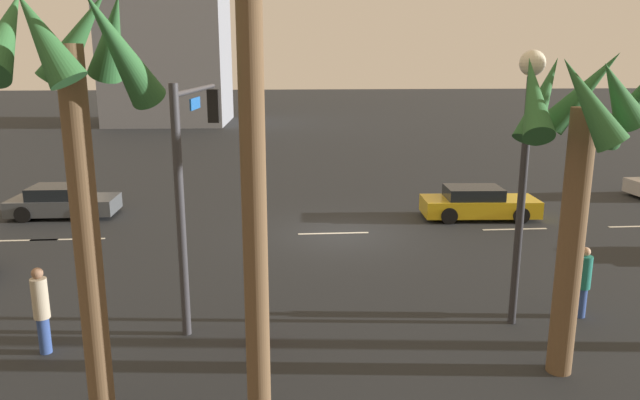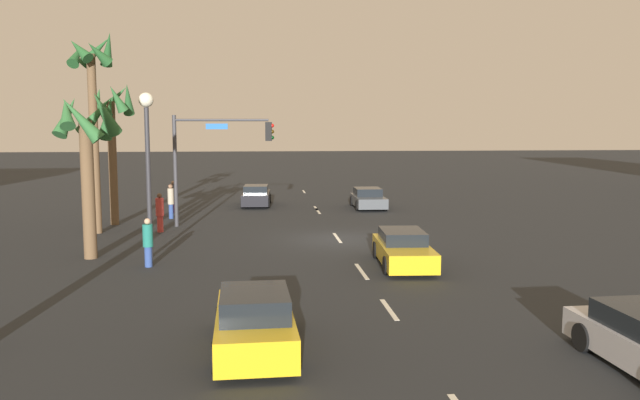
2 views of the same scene
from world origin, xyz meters
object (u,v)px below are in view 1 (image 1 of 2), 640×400
car_4 (63,202)px  streetlamp (526,139)px  traffic_signal (195,155)px  pedestrian_2 (258,301)px  pedestrian_0 (583,281)px  palm_tree_2 (578,141)px  palm_tree_0 (242,4)px  building_0 (169,58)px  palm_tree_1 (77,107)px  pedestrian_1 (41,308)px  car_0 (478,204)px

car_4 → streetlamp: streetlamp is taller
traffic_signal → pedestrian_2: 4.03m
pedestrian_0 → palm_tree_2: (1.76, 2.39, 3.73)m
streetlamp → car_4: bearing=-38.2°
pedestrian_0 → palm_tree_0: bearing=25.1°
traffic_signal → building_0: size_ratio=0.44×
pedestrian_2 → palm_tree_2: (-6.03, 1.63, 3.67)m
palm_tree_2 → car_4: bearing=-43.2°
streetlamp → pedestrian_0: 3.93m
pedestrian_0 → palm_tree_1: bearing=18.4°
traffic_signal → building_0: building_0 is taller
pedestrian_0 → palm_tree_0: palm_tree_0 is taller
traffic_signal → streetlamp: size_ratio=0.89×
palm_tree_0 → pedestrian_0: bearing=-154.9°
streetlamp → palm_tree_0: (6.03, 3.44, 2.51)m
car_4 → traffic_signal: traffic_signal is taller
palm_tree_0 → pedestrian_1: bearing=-31.6°
streetlamp → pedestrian_1: 11.11m
car_0 → traffic_signal: bearing=37.5°
car_4 → palm_tree_1: (-5.49, 14.32, 4.83)m
palm_tree_0 → car_4: bearing=-60.9°
pedestrian_0 → building_0: 51.37m
traffic_signal → pedestrian_0: traffic_signal is taller
palm_tree_1 → streetlamp: bearing=-159.4°
car_4 → pedestrian_1: pedestrian_1 is taller
pedestrian_2 → palm_tree_2: bearing=164.9°
palm_tree_1 → pedestrian_0: bearing=-161.6°
palm_tree_0 → building_0: bearing=-79.3°
pedestrian_1 → palm_tree_2: size_ratio=0.30×
pedestrian_1 → palm_tree_1: palm_tree_1 is taller
traffic_signal → palm_tree_0: palm_tree_0 is taller
traffic_signal → building_0: (8.21, -46.39, 2.53)m
car_4 → pedestrian_1: size_ratio=2.15×
pedestrian_0 → palm_tree_2: palm_tree_2 is taller
pedestrian_1 → car_0: bearing=-142.1°
traffic_signal → pedestrian_0: (-9.33, 1.59, -2.94)m
car_4 → streetlamp: 18.33m
pedestrian_1 → palm_tree_2: bearing=171.8°
car_4 → palm_tree_0: (-8.07, 14.51, 6.35)m
traffic_signal → palm_tree_2: 8.59m
streetlamp → palm_tree_1: 9.25m
palm_tree_2 → building_0: (15.77, -50.37, 1.74)m
traffic_signal → pedestrian_1: bearing=39.1°
car_0 → pedestrian_2: pedestrian_2 is taller
car_4 → pedestrian_2: size_ratio=2.19×
streetlamp → pedestrian_2: bearing=5.2°
car_0 → palm_tree_2: palm_tree_2 is taller
car_4 → pedestrian_0: (-15.89, 10.86, 0.35)m
pedestrian_0 → building_0: building_0 is taller
palm_tree_1 → palm_tree_2: (-8.64, -1.07, -0.76)m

